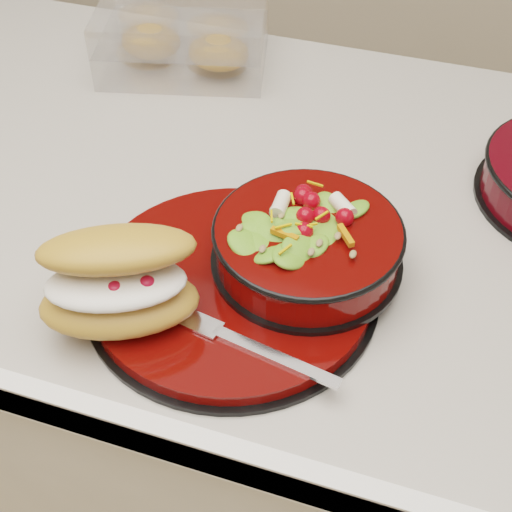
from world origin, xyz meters
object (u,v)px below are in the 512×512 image
(island_counter, at_px, (211,376))
(pastry_box, at_px, (184,37))
(croissant, at_px, (119,281))
(salad_bowl, at_px, (308,239))
(dinner_plate, at_px, (233,285))
(fork, at_px, (253,347))

(island_counter, bearing_deg, pastry_box, 115.10)
(island_counter, distance_m, croissant, 0.58)
(salad_bowl, bearing_deg, dinner_plate, -144.11)
(dinner_plate, height_order, fork, fork)
(salad_bowl, distance_m, fork, 0.13)
(salad_bowl, bearing_deg, croissant, -140.38)
(island_counter, bearing_deg, fork, -57.98)
(dinner_plate, xyz_separation_m, salad_bowl, (0.07, 0.05, 0.04))
(salad_bowl, height_order, pastry_box, salad_bowl)
(salad_bowl, xyz_separation_m, pastry_box, (-0.29, 0.38, -0.01))
(island_counter, xyz_separation_m, fork, (0.16, -0.26, 0.47))
(dinner_plate, xyz_separation_m, fork, (0.05, -0.08, 0.01))
(salad_bowl, xyz_separation_m, croissant, (-0.15, -0.13, 0.01))
(fork, bearing_deg, dinner_plate, 42.12)
(dinner_plate, height_order, croissant, croissant)
(island_counter, height_order, fork, fork)
(croissant, bearing_deg, dinner_plate, 18.20)
(dinner_plate, relative_size, fork, 1.84)
(dinner_plate, bearing_deg, croissant, -137.72)
(salad_bowl, xyz_separation_m, fork, (-0.02, -0.13, -0.03))
(salad_bowl, relative_size, fork, 1.21)
(island_counter, relative_size, dinner_plate, 3.97)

